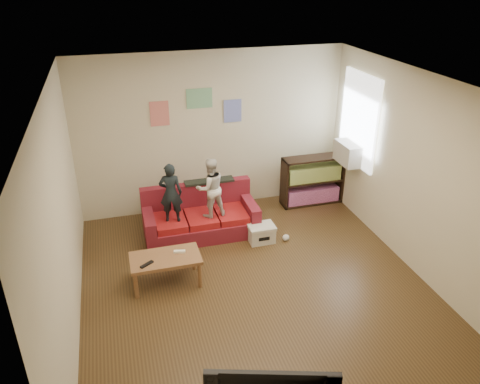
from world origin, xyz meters
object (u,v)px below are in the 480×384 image
object	(u,v)px
child_a	(171,193)
file_box	(261,233)
sofa	(200,218)
child_b	(210,188)
coffee_table	(165,261)
bookshelf	(312,183)

from	to	relation	value
child_a	file_box	bearing A→B (deg)	177.02
sofa	child_a	xyz separation A→B (m)	(-0.45, -0.16, 0.58)
child_b	file_box	size ratio (longest dim) A/B	2.34
child_b	coffee_table	bearing A→B (deg)	40.59
sofa	file_box	bearing A→B (deg)	-31.85
coffee_table	child_b	bearing A→B (deg)	50.29
child_a	coffee_table	size ratio (longest dim) A/B	1.01
coffee_table	sofa	bearing A→B (deg)	59.34
child_a	bookshelf	world-z (taller)	child_a
coffee_table	bookshelf	size ratio (longest dim) A/B	0.84
child_b	bookshelf	bearing A→B (deg)	-171.85
sofa	child_b	distance (m)	0.62
child_a	bookshelf	xyz separation A→B (m)	(2.58, 0.64, -0.45)
sofa	bookshelf	xyz separation A→B (m)	(2.13, 0.48, 0.13)
child_a	child_b	world-z (taller)	child_b
bookshelf	file_box	world-z (taller)	bookshelf
sofa	child_b	size ratio (longest dim) A/B	1.87
coffee_table	file_box	xyz separation A→B (m)	(1.55, 0.66, -0.21)
child_b	file_box	bearing A→B (deg)	142.65
child_b	bookshelf	xyz separation A→B (m)	(1.98, 0.64, -0.45)
child_a	coffee_table	distance (m)	1.16
sofa	coffee_table	distance (m)	1.38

